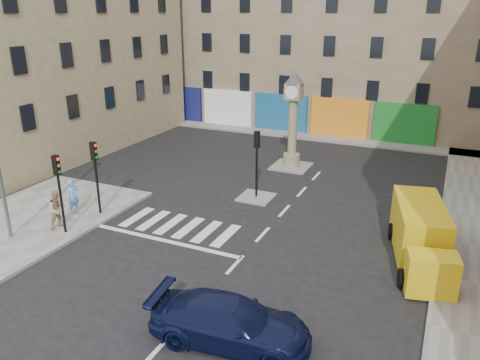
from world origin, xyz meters
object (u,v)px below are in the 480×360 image
Objects in this scene: traffic_light_left_far at (95,166)px; yellow_van at (421,235)px; pedestrian_blue at (73,197)px; navy_sedan at (230,322)px; traffic_light_island at (257,153)px; pedestrian_tan at (58,209)px; traffic_light_left_near at (59,182)px; clock_pillar at (293,114)px.

yellow_van is at bearing 7.66° from traffic_light_left_far.
pedestrian_blue is (-1.14, -0.56, -1.60)m from traffic_light_left_far.
traffic_light_left_far reaches higher than navy_sedan.
yellow_van is 3.61× the size of pedestrian_blue.
traffic_light_island is 2.11× the size of pedestrian_blue.
yellow_van is 3.40× the size of pedestrian_tan.
yellow_van reaches higher than pedestrian_tan.
navy_sedan is at bearing -19.10° from traffic_light_left_near.
pedestrian_tan is (-10.72, 3.76, 0.34)m from navy_sedan.
pedestrian_tan is (-6.86, -7.56, -1.51)m from traffic_light_island.
pedestrian_blue is (-7.44, -5.96, -1.57)m from traffic_light_island.
traffic_light_island is (6.30, 7.80, -0.03)m from traffic_light_left_near.
yellow_van is at bearing 16.39° from traffic_light_left_near.
navy_sedan is 9.33m from yellow_van.
clock_pillar reaches higher than traffic_light_left_near.
traffic_light_island reaches higher than pedestrian_blue.
traffic_light_island is 6.07m from clock_pillar.
traffic_light_left_far is 13.05m from clock_pillar.
traffic_light_left_near is 1.00× the size of traffic_light_island.
pedestrian_tan is at bearing -144.95° from pedestrian_blue.
pedestrian_tan is (-0.56, 0.24, -1.54)m from traffic_light_left_near.
yellow_van is (8.74, -3.38, -1.49)m from traffic_light_island.
pedestrian_blue is (-11.31, 5.36, 0.29)m from navy_sedan.
clock_pillar reaches higher than pedestrian_tan.
traffic_light_island is 9.49m from yellow_van.
traffic_light_left_near is 2.69m from pedestrian_blue.
yellow_van is at bearing -38.72° from navy_sedan.
clock_pillar is at bearing -16.90° from pedestrian_blue.
navy_sedan is (10.16, -5.92, -1.88)m from traffic_light_left_far.
traffic_light_island is 0.59× the size of yellow_van.
clock_pillar reaches higher than pedestrian_blue.
navy_sedan is at bearing -100.35° from pedestrian_blue.
traffic_light_left_near is 1.99× the size of pedestrian_tan.
clock_pillar is 3.48× the size of pedestrian_blue.
traffic_light_left_near reaches higher than yellow_van.
traffic_light_left_near is at bearing 63.72° from navy_sedan.
clock_pillar reaches higher than yellow_van.
navy_sedan is 12.52m from pedestrian_blue.
navy_sedan is at bearing -134.20° from yellow_van.
pedestrian_blue is (-1.14, 1.84, -1.60)m from traffic_light_left_near.
traffic_light_left_near reaches higher than pedestrian_blue.
pedestrian_blue is at bearing -141.31° from traffic_light_island.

